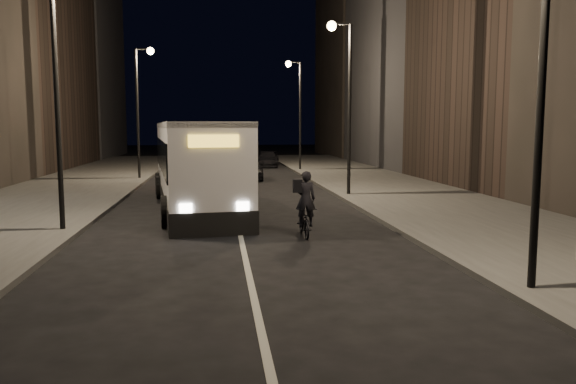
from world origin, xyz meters
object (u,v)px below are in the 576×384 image
object	(u,v)px
car_far	(268,159)
streetlight_right_mid	(344,85)
city_bus	(195,162)
car_mid	(192,163)
streetlight_left_far	(141,95)
streetlight_right_far	(297,100)
car_near	(252,170)
cyclist_on_bicycle	(305,215)
streetlight_right_near	(532,23)
streetlight_left_near	(64,62)

from	to	relation	value
car_far	streetlight_right_mid	bearing A→B (deg)	-78.20
city_bus	car_mid	distance (m)	19.06
car_far	streetlight_left_far	bearing A→B (deg)	-121.94
streetlight_right_far	car_near	size ratio (longest dim) A/B	2.26
streetlight_right_far	car_mid	distance (m)	9.20
cyclist_on_bicycle	streetlight_right_mid	bearing A→B (deg)	70.56
city_bus	streetlight_right_mid	bearing A→B (deg)	13.52
streetlight_right_mid	cyclist_on_bicycle	world-z (taller)	streetlight_right_mid
streetlight_right_near	car_mid	distance (m)	33.67
streetlight_right_mid	streetlight_left_far	size ratio (longest dim) A/B	1.00
cyclist_on_bicycle	car_near	size ratio (longest dim) A/B	0.57
cyclist_on_bicycle	car_far	xyz separation A→B (m)	(1.62, 30.45, -0.05)
streetlight_left_near	cyclist_on_bicycle	size ratio (longest dim) A/B	3.95
city_bus	cyclist_on_bicycle	xyz separation A→B (m)	(3.58, -6.83, -1.25)
streetlight_right_near	streetlight_right_mid	size ratio (longest dim) A/B	1.00
car_near	car_mid	distance (m)	8.07
streetlight_right_mid	city_bus	distance (m)	8.16
streetlight_left_far	car_far	xyz separation A→B (m)	(8.93, 11.02, -4.72)
city_bus	car_far	size ratio (longest dim) A/B	3.04
streetlight_right_far	car_near	bearing A→B (deg)	-120.09
city_bus	streetlight_left_far	bearing A→B (deg)	99.41
car_mid	streetlight_right_mid	bearing A→B (deg)	120.83
streetlight_left_far	car_near	distance (m)	8.36
car_near	car_far	bearing A→B (deg)	84.21
car_mid	streetlight_right_far	bearing A→B (deg)	-177.71
streetlight_left_near	car_near	world-z (taller)	streetlight_left_near
streetlight_right_mid	city_bus	size ratio (longest dim) A/B	0.61
streetlight_right_mid	streetlight_right_far	bearing A→B (deg)	90.00
streetlight_left_far	streetlight_right_far	bearing A→B (deg)	29.36
streetlight_left_far	car_near	world-z (taller)	streetlight_left_far
streetlight_right_far	car_near	world-z (taller)	streetlight_right_far
streetlight_left_far	cyclist_on_bicycle	distance (m)	21.28
streetlight_right_near	streetlight_left_near	xyz separation A→B (m)	(-10.66, 8.00, 0.00)
streetlight_left_far	city_bus	size ratio (longest dim) A/B	0.61
car_near	streetlight_right_near	bearing A→B (deg)	-77.15
streetlight_right_far	streetlight_right_mid	bearing A→B (deg)	-90.00
streetlight_right_mid	streetlight_left_near	distance (m)	13.33
streetlight_left_near	car_near	size ratio (longest dim) A/B	2.26
streetlight_left_near	city_bus	distance (m)	7.40
cyclist_on_bicycle	car_mid	xyz separation A→B (m)	(-4.54, 25.82, -0.03)
streetlight_right_far	city_bus	world-z (taller)	streetlight_right_far
city_bus	streetlight_right_near	bearing A→B (deg)	-69.73
streetlight_left_near	city_bus	size ratio (longest dim) A/B	0.61
city_bus	car_far	bearing A→B (deg)	70.50
streetlight_right_mid	streetlight_left_near	size ratio (longest dim) A/B	1.00
streetlight_right_mid	streetlight_left_near	world-z (taller)	same
streetlight_left_near	streetlight_left_far	world-z (taller)	same
cyclist_on_bicycle	car_far	size ratio (longest dim) A/B	0.47
car_mid	car_far	xyz separation A→B (m)	(6.17, 4.63, -0.01)
streetlight_left_near	cyclist_on_bicycle	bearing A→B (deg)	-11.11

